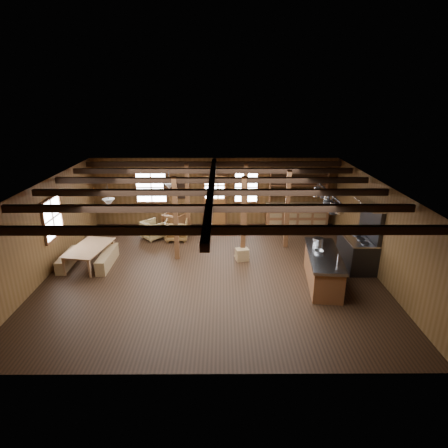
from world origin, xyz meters
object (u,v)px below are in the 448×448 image
(kitchen_island, at_px, (323,268))
(armchair_b, at_px, (175,222))
(armchair_c, at_px, (153,230))
(commercial_range, at_px, (359,247))
(dining_table, at_px, (91,256))
(armchair_a, at_px, (176,230))

(kitchen_island, xyz_separation_m, armchair_b, (-4.84, 4.54, -0.13))
(kitchen_island, height_order, armchair_b, kitchen_island)
(armchair_c, bearing_deg, kitchen_island, -166.62)
(armchair_b, relative_size, armchair_c, 1.01)
(commercial_range, distance_m, armchair_b, 7.13)
(commercial_range, relative_size, armchair_c, 2.75)
(armchair_b, bearing_deg, dining_table, 85.86)
(dining_table, xyz_separation_m, armchair_b, (2.29, 3.29, 0.03))
(dining_table, height_order, armchair_c, armchair_c)
(armchair_c, bearing_deg, commercial_range, -153.11)
(dining_table, relative_size, armchair_c, 2.37)
(armchair_b, distance_m, armchair_c, 1.17)
(armchair_a, xyz_separation_m, armchair_b, (-0.20, 1.07, -0.03))
(kitchen_island, relative_size, dining_table, 1.43)
(dining_table, distance_m, armchair_a, 3.34)
(commercial_range, height_order, armchair_c, commercial_range)
(armchair_a, bearing_deg, commercial_range, 157.29)
(commercial_range, distance_m, armchair_c, 7.39)
(dining_table, bearing_deg, armchair_c, -24.06)
(dining_table, xyz_separation_m, armchair_c, (1.58, 2.36, 0.03))
(commercial_range, relative_size, dining_table, 1.16)
(commercial_range, bearing_deg, dining_table, 179.28)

